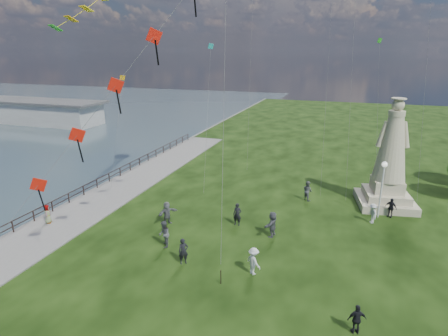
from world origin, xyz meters
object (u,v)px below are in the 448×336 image
(person_8, at_px, (372,213))
(pier_pavilion, at_px, (32,111))
(person_3, at_px, (357,319))
(person_10, at_px, (48,215))
(person_2, at_px, (253,261))
(person_5, at_px, (167,213))
(person_9, at_px, (391,208))
(person_6, at_px, (237,214))
(person_7, at_px, (307,191))
(person_11, at_px, (272,224))
(statue, at_px, (390,167))
(person_1, at_px, (164,234))
(lamppost, at_px, (383,178))
(person_0, at_px, (183,251))

(person_8, bearing_deg, pier_pavilion, -140.32)
(person_3, height_order, person_10, person_3)
(person_2, bearing_deg, person_8, -90.06)
(person_2, bearing_deg, person_3, -173.30)
(person_2, distance_m, person_8, 12.24)
(person_8, bearing_deg, person_5, -96.72)
(person_8, height_order, person_9, person_9)
(person_6, distance_m, person_7, 8.34)
(pier_pavilion, xyz_separation_m, person_11, (54.12, -32.18, -0.87))
(person_2, relative_size, person_8, 1.08)
(pier_pavilion, height_order, statue, statue)
(person_1, xyz_separation_m, person_8, (13.82, 8.72, -0.15))
(person_2, relative_size, person_5, 0.94)
(pier_pavilion, distance_m, person_10, 51.54)
(person_8, bearing_deg, person_9, 112.29)
(person_2, xyz_separation_m, person_7, (1.68, 13.10, 0.03))
(person_5, distance_m, person_11, 8.27)
(person_8, distance_m, person_9, 2.21)
(lamppost, bearing_deg, person_0, -136.62)
(person_5, bearing_deg, person_8, -40.42)
(statue, distance_m, person_3, 17.81)
(statue, relative_size, person_8, 5.83)
(person_3, bearing_deg, person_5, -49.00)
(person_3, bearing_deg, statue, -117.74)
(person_7, bearing_deg, person_1, 96.62)
(pier_pavilion, distance_m, statue, 66.59)
(lamppost, xyz_separation_m, person_3, (-1.69, -14.53, -2.65))
(person_10, distance_m, person_11, 17.52)
(person_11, bearing_deg, person_6, -96.43)
(person_0, height_order, person_6, person_6)
(person_3, bearing_deg, person_8, -114.97)
(person_6, relative_size, person_8, 1.12)
(person_5, xyz_separation_m, person_10, (-8.88, -3.04, -0.18))
(statue, relative_size, person_0, 5.46)
(person_5, bearing_deg, person_11, -55.38)
(statue, xyz_separation_m, person_0, (-12.88, -14.43, -2.70))
(person_3, relative_size, person_9, 0.95)
(statue, bearing_deg, person_10, -163.26)
(pier_pavilion, bearing_deg, person_5, -35.58)
(statue, height_order, person_7, statue)
(person_6, distance_m, person_8, 10.71)
(lamppost, relative_size, person_2, 2.72)
(statue, bearing_deg, person_11, -142.44)
(person_9, bearing_deg, person_2, -97.59)
(lamppost, bearing_deg, person_11, -141.42)
(person_3, distance_m, person_7, 16.94)
(person_5, height_order, person_10, person_5)
(person_3, xyz_separation_m, person_8, (1.16, 13.24, 0.03))
(person_1, bearing_deg, person_0, 30.20)
(person_8, relative_size, person_10, 1.08)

